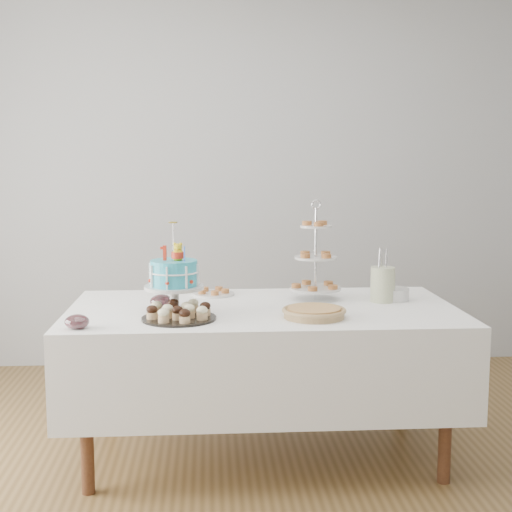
{
  "coord_description": "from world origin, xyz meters",
  "views": [
    {
      "loc": [
        -0.27,
        -3.16,
        1.5
      ],
      "look_at": [
        -0.03,
        0.3,
        1.03
      ],
      "focal_mm": 50.0,
      "sensor_mm": 36.0,
      "label": 1
    }
  ],
  "objects": [
    {
      "name": "plate_stack",
      "position": [
        0.69,
        0.43,
        0.8
      ],
      "size": [
        0.16,
        0.16,
        0.06
      ],
      "color": "silver",
      "rests_on": "table"
    },
    {
      "name": "jam_bowl_a",
      "position": [
        -0.84,
        -0.1,
        0.8
      ],
      "size": [
        0.11,
        0.11,
        0.06
      ],
      "color": "silver",
      "rests_on": "table"
    },
    {
      "name": "jam_bowl_b",
      "position": [
        -0.5,
        0.32,
        0.8
      ],
      "size": [
        0.11,
        0.11,
        0.07
      ],
      "color": "silver",
      "rests_on": "table"
    },
    {
      "name": "pastry_plate",
      "position": [
        -0.24,
        0.64,
        0.78
      ],
      "size": [
        0.23,
        0.23,
        0.03
      ],
      "color": "silver",
      "rests_on": "table"
    },
    {
      "name": "birthday_cake",
      "position": [
        -0.43,
        0.19,
        0.89
      ],
      "size": [
        0.28,
        0.28,
        0.44
      ],
      "rotation": [
        0.0,
        0.0,
        -0.23
      ],
      "color": "silver",
      "rests_on": "table"
    },
    {
      "name": "table",
      "position": [
        0.0,
        0.3,
        0.54
      ],
      "size": [
        1.92,
        1.02,
        0.77
      ],
      "color": "white",
      "rests_on": "floor"
    },
    {
      "name": "pie",
      "position": [
        0.22,
        0.05,
        0.8
      ],
      "size": [
        0.3,
        0.3,
        0.05
      ],
      "color": "tan",
      "rests_on": "table"
    },
    {
      "name": "tiered_stand",
      "position": [
        0.29,
        0.48,
        0.99
      ],
      "size": [
        0.27,
        0.27,
        0.52
      ],
      "color": "silver",
      "rests_on": "table"
    },
    {
      "name": "cupcake_tray",
      "position": [
        -0.41,
        0.05,
        0.81
      ],
      "size": [
        0.34,
        0.34,
        0.08
      ],
      "color": "black",
      "rests_on": "table"
    },
    {
      "name": "utensil_pitcher",
      "position": [
        0.63,
        0.4,
        0.87
      ],
      "size": [
        0.13,
        0.12,
        0.28
      ],
      "rotation": [
        0.0,
        0.0,
        0.18
      ],
      "color": "white",
      "rests_on": "table"
    },
    {
      "name": "floor",
      "position": [
        0.0,
        0.0,
        0.0
      ],
      "size": [
        5.0,
        5.0,
        0.0
      ],
      "primitive_type": "plane",
      "color": "brown",
      "rests_on": "ground"
    },
    {
      "name": "walls",
      "position": [
        0.0,
        0.0,
        1.35
      ],
      "size": [
        5.04,
        4.04,
        2.7
      ],
      "color": "#A8AAAD",
      "rests_on": "floor"
    }
  ]
}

